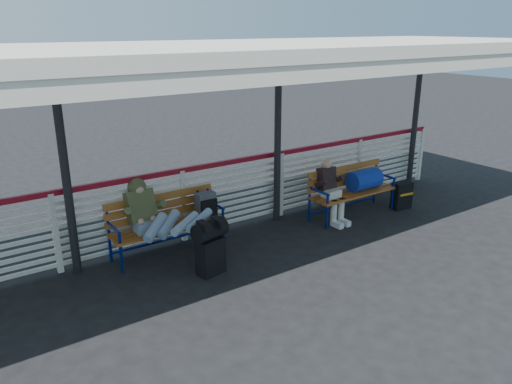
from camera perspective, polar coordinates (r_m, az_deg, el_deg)
ground at (r=6.95m, az=-0.89°, el=-10.71°), size 60.00×60.00×0.00m
fence at (r=8.19m, az=-8.35°, el=-1.18°), size 12.08×0.08×1.24m
canopy at (r=6.81m, az=-5.25°, el=15.48°), size 12.60×3.60×3.16m
luggage_stack at (r=7.12m, az=-5.25°, el=-6.06°), size 0.53×0.37×0.81m
bench_left at (r=7.88m, az=-9.14°, el=-2.63°), size 1.80×0.56×0.92m
bench_right at (r=9.48m, az=11.63°, el=1.08°), size 1.80×0.56×0.92m
traveler_man at (r=7.41m, az=-10.14°, el=-3.08°), size 0.94×1.56×0.77m
companion_person at (r=9.01m, az=8.54°, el=0.24°), size 0.32×0.66×1.15m
suitcase_side at (r=10.06m, az=16.31°, el=-0.37°), size 0.40×0.27×0.53m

